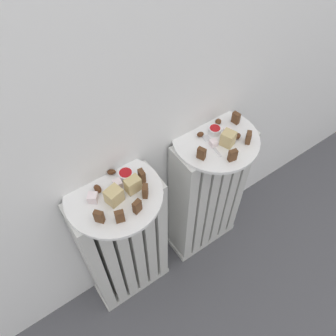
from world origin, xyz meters
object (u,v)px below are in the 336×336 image
at_px(plate_left, 114,195).
at_px(plate_right, 216,139).
at_px(radiator_right, 207,197).
at_px(jam_bowl_right, 215,130).
at_px(fork, 211,144).
at_px(jam_bowl_left, 126,175).
at_px(radiator_left, 125,247).

relative_size(plate_left, plate_right, 1.00).
relative_size(radiator_right, jam_bowl_right, 15.75).
height_order(radiator_right, fork, fork).
distance_m(radiator_right, jam_bowl_left, 0.47).
height_order(plate_left, jam_bowl_right, jam_bowl_right).
bearing_deg(plate_right, jam_bowl_right, 61.73).
relative_size(radiator_left, plate_right, 2.31).
xyz_separation_m(radiator_right, jam_bowl_right, (0.01, 0.02, 0.35)).
height_order(radiator_left, plate_left, plate_left).
distance_m(plate_left, fork, 0.34).
xyz_separation_m(radiator_left, jam_bowl_left, (0.06, 0.03, 0.35)).
distance_m(radiator_left, jam_bowl_left, 0.36).
xyz_separation_m(radiator_left, radiator_right, (0.37, 0.00, 0.00)).
bearing_deg(jam_bowl_left, fork, -7.66).
bearing_deg(plate_right, radiator_right, 0.00).
height_order(plate_left, fork, fork).
distance_m(plate_left, plate_right, 0.37).
distance_m(radiator_right, plate_right, 0.33).
height_order(radiator_left, jam_bowl_right, jam_bowl_right).
distance_m(radiator_left, fork, 0.48).
relative_size(radiator_right, jam_bowl_left, 14.65).
xyz_separation_m(radiator_left, plate_left, (-0.00, 0.00, 0.33)).
height_order(radiator_left, jam_bowl_left, jam_bowl_left).
bearing_deg(radiator_right, jam_bowl_left, 175.40).
height_order(radiator_left, fork, fork).
height_order(plate_right, jam_bowl_left, jam_bowl_left).
bearing_deg(fork, radiator_left, 177.83).
relative_size(radiator_right, plate_left, 2.31).
xyz_separation_m(plate_left, plate_right, (0.37, 0.00, 0.00)).
distance_m(radiator_left, plate_left, 0.33).
bearing_deg(radiator_left, jam_bowl_right, 3.34).
bearing_deg(jam_bowl_left, plate_left, -156.06).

